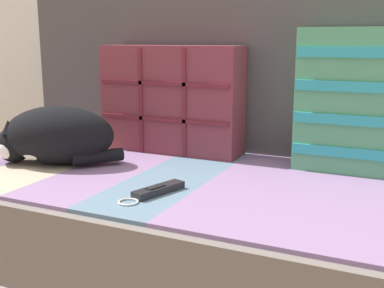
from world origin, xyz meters
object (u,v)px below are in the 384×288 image
game_remote_far (156,191)px  throw_pillow_quilted (172,99)px  sleeping_cat (53,137)px  throw_pillow_striped (367,101)px  couch (287,255)px

game_remote_far → throw_pillow_quilted: bearing=112.5°
throw_pillow_quilted → sleeping_cat: throw_pillow_quilted is taller
throw_pillow_striped → sleeping_cat: throw_pillow_striped is taller
throw_pillow_quilted → throw_pillow_striped: size_ratio=1.18×
couch → game_remote_far: bearing=-141.9°
couch → game_remote_far: size_ratio=11.03×
game_remote_far → sleeping_cat: bearing=163.4°
throw_pillow_striped → game_remote_far: throw_pillow_striped is taller
game_remote_far → couch: bearing=38.1°
sleeping_cat → couch: bearing=7.5°
couch → sleeping_cat: sleeping_cat is taller
throw_pillow_quilted → game_remote_far: (0.18, -0.43, -0.17)m
couch → throw_pillow_striped: size_ratio=5.44×
couch → game_remote_far: 0.41m
couch → throw_pillow_quilted: 0.62m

